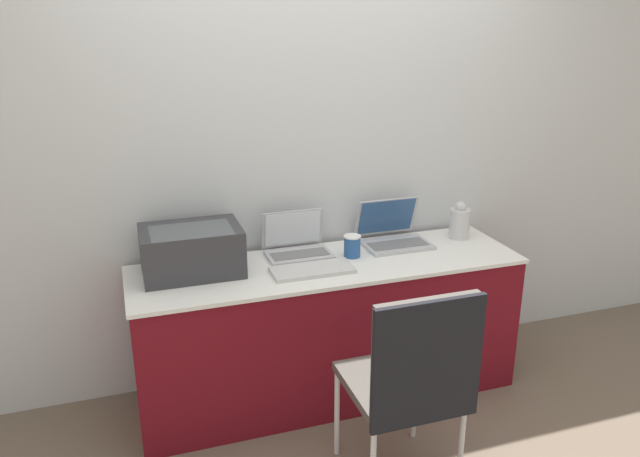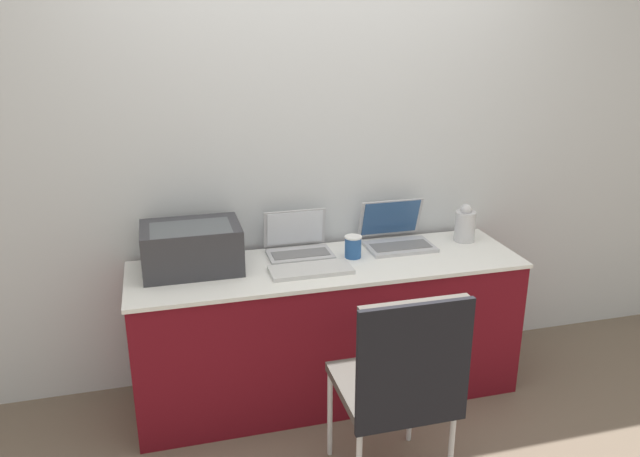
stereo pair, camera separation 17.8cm
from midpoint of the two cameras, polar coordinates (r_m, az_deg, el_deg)
The scene contains 10 objects.
ground_plane at distance 3.31m, azimuth 0.73°, elevation -17.11°, with size 14.00×14.00×0.00m, color #6B5B4C.
wall_back at distance 3.33m, azimuth -2.74°, elevation 7.75°, with size 8.00×0.05×2.60m.
table at distance 3.33m, azimuth -0.82°, elevation -9.18°, with size 2.00×0.57×0.75m.
printer at distance 3.09m, azimuth -13.29°, elevation -1.85°, with size 0.48×0.33×0.23m.
laptop_left at distance 3.27m, azimuth -3.69°, elevation -1.55°, with size 0.34×0.24×0.22m.
laptop_right at distance 3.43m, azimuth 5.23°, elevation -0.55°, with size 0.36×0.31×0.24m.
external_keyboard at distance 3.06m, azimuth -2.37°, elevation -3.83°, with size 0.40×0.18×0.02m.
coffee_cup at distance 3.23m, azimuth 1.39°, elevation -1.63°, with size 0.09×0.09×0.12m.
metal_pitcher at distance 3.56m, azimuth 11.25°, elevation 0.57°, with size 0.11×0.11×0.21m.
chair at distance 2.57m, azimuth 6.52°, elevation -13.04°, with size 0.45×0.48×0.96m.
Camera 1 is at (-0.97, -2.49, 1.95)m, focal length 35.00 mm.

